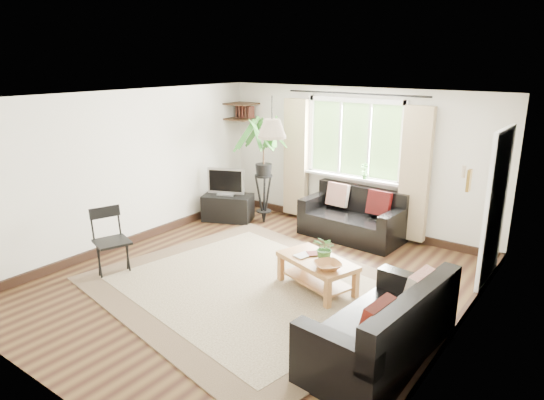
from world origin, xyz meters
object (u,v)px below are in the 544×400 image
Objects in this scene: sofa_back at (352,215)px; palm_stand at (264,171)px; folding_chair at (112,243)px; sofa_right at (379,324)px; coffee_table at (317,274)px; tv_stand at (228,207)px.

sofa_back is 1.74m from palm_stand.
sofa_right is at bearing -66.72° from folding_chair.
sofa_back is at bearing 104.73° from coffee_table.
sofa_right is 0.90× the size of palm_stand.
coffee_table is at bearing -38.49° from palm_stand.
sofa_right is at bearing -37.86° from palm_stand.
coffee_table is at bearing -44.39° from folding_chair.
palm_stand is 2.07× the size of folding_chair.
sofa_right is at bearing -36.76° from coffee_table.
tv_stand is at bearing 24.79° from folding_chair.
folding_chair is at bearing -80.03° from sofa_right.
folding_chair is at bearing -118.43° from sofa_back.
palm_stand is 3.01m from folding_chair.
folding_chair reaches higher than sofa_back.
sofa_back is 1.79× the size of folding_chair.
sofa_back is at bearing -10.37° from tv_stand.
folding_chair is (-3.73, -0.31, 0.06)m from sofa_right.
folding_chair is at bearing -153.00° from coffee_table.
tv_stand is (-2.75, 1.42, 0.03)m from coffee_table.
sofa_right is 1.66× the size of coffee_table.
sofa_right reaches higher than sofa_back.
tv_stand is (-2.24, -0.51, -0.15)m from sofa_back.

